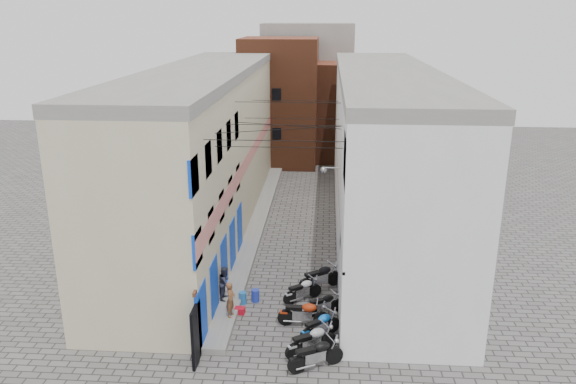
% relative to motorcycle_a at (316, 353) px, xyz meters
% --- Properties ---
extents(ground, '(90.00, 90.00, 0.00)m').
position_rel_motorcycle_a_xyz_m(ground, '(-1.66, 0.50, -0.60)').
color(ground, '#5A5654').
rests_on(ground, ground).
extents(plinth, '(0.90, 26.00, 0.25)m').
position_rel_motorcycle_a_xyz_m(plinth, '(-3.71, 13.50, -0.48)').
color(plinth, gray).
rests_on(plinth, ground).
extents(building_left, '(5.10, 27.00, 9.00)m').
position_rel_motorcycle_a_xyz_m(building_left, '(-6.64, 13.45, 3.89)').
color(building_left, '#C1B392').
rests_on(building_left, ground).
extents(building_right, '(5.94, 26.00, 9.00)m').
position_rel_motorcycle_a_xyz_m(building_right, '(3.34, 13.50, 3.90)').
color(building_right, silver).
rests_on(building_right, ground).
extents(building_far_brick_left, '(6.00, 6.00, 10.00)m').
position_rel_motorcycle_a_xyz_m(building_far_brick_left, '(-3.66, 28.50, 4.40)').
color(building_far_brick_left, brown).
rests_on(building_far_brick_left, ground).
extents(building_far_brick_right, '(5.00, 6.00, 8.00)m').
position_rel_motorcycle_a_xyz_m(building_far_brick_right, '(1.34, 30.50, 3.40)').
color(building_far_brick_right, brown).
rests_on(building_far_brick_right, ground).
extents(building_far_concrete, '(8.00, 5.00, 11.00)m').
position_rel_motorcycle_a_xyz_m(building_far_concrete, '(-1.66, 34.50, 4.90)').
color(building_far_concrete, gray).
rests_on(building_far_concrete, ground).
extents(far_shopfront, '(2.00, 0.30, 2.40)m').
position_rel_motorcycle_a_xyz_m(far_shopfront, '(-1.66, 25.70, 0.60)').
color(far_shopfront, black).
rests_on(far_shopfront, ground).
extents(overhead_wires, '(5.80, 13.02, 1.32)m').
position_rel_motorcycle_a_xyz_m(overhead_wires, '(-1.66, 8.15, 6.52)').
color(overhead_wires, black).
rests_on(overhead_wires, ground).
extents(motorcycle_a, '(2.16, 1.53, 1.21)m').
position_rel_motorcycle_a_xyz_m(motorcycle_a, '(0.00, 0.00, 0.00)').
color(motorcycle_a, black).
rests_on(motorcycle_a, ground).
extents(motorcycle_b, '(2.14, 1.68, 1.22)m').
position_rel_motorcycle_a_xyz_m(motorcycle_b, '(-0.17, 0.82, 0.01)').
color(motorcycle_b, '#9B9B9F').
rests_on(motorcycle_b, ground).
extents(motorcycle_c, '(1.85, 1.72, 1.11)m').
position_rel_motorcycle_a_xyz_m(motorcycle_c, '(0.11, 1.96, -0.05)').
color(motorcycle_c, blue).
rests_on(motorcycle_c, ground).
extents(motorcycle_d, '(2.09, 0.72, 1.20)m').
position_rel_motorcycle_a_xyz_m(motorcycle_d, '(-0.54, 2.76, -0.00)').
color(motorcycle_d, '#A0280B').
rests_on(motorcycle_d, ground).
extents(motorcycle_e, '(1.80, 1.28, 1.01)m').
position_rel_motorcycle_a_xyz_m(motorcycle_e, '(0.24, 3.72, -0.10)').
color(motorcycle_e, black).
rests_on(motorcycle_e, ground).
extents(motorcycle_f, '(1.87, 1.59, 1.09)m').
position_rel_motorcycle_a_xyz_m(motorcycle_f, '(-0.68, 4.79, -0.06)').
color(motorcycle_f, silver).
rests_on(motorcycle_f, ground).
extents(motorcycle_g, '(2.20, 1.76, 1.26)m').
position_rel_motorcycle_a_xyz_m(motorcycle_g, '(0.05, 5.93, 0.03)').
color(motorcycle_g, black).
rests_on(motorcycle_g, ground).
extents(person_a, '(0.40, 0.56, 1.46)m').
position_rel_motorcycle_a_xyz_m(person_a, '(-3.45, 2.89, 0.38)').
color(person_a, brown).
rests_on(person_a, plinth).
extents(person_b, '(0.62, 0.76, 1.45)m').
position_rel_motorcycle_a_xyz_m(person_b, '(-3.91, 4.32, 0.37)').
color(person_b, '#2D3044').
rests_on(person_b, plinth).
extents(water_jug_near, '(0.38, 0.38, 0.53)m').
position_rel_motorcycle_a_xyz_m(water_jug_near, '(-3.21, 4.38, -0.34)').
color(water_jug_near, '#256AB9').
rests_on(water_jug_near, ground).
extents(water_jug_far, '(0.43, 0.43, 0.55)m').
position_rel_motorcycle_a_xyz_m(water_jug_far, '(-2.69, 4.60, -0.33)').
color(water_jug_far, '#2336B1').
rests_on(water_jug_far, ground).
extents(red_crate, '(0.45, 0.35, 0.26)m').
position_rel_motorcycle_a_xyz_m(red_crate, '(-3.21, 3.53, -0.47)').
color(red_crate, red).
rests_on(red_crate, ground).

